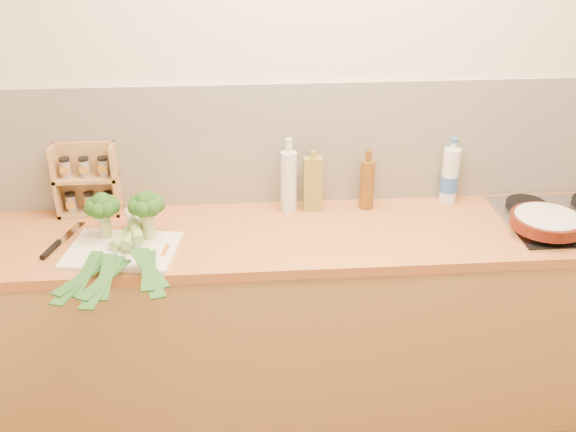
# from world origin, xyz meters

# --- Properties ---
(room_shell) EXTENTS (3.50, 3.50, 3.50)m
(room_shell) POSITION_xyz_m (0.00, 1.49, 1.17)
(room_shell) COLOR beige
(room_shell) RESTS_ON ground
(counter) EXTENTS (3.20, 0.62, 0.90)m
(counter) POSITION_xyz_m (0.00, 1.20, 0.45)
(counter) COLOR #AE7E48
(counter) RESTS_ON ground
(gas_hob) EXTENTS (0.58, 0.50, 0.04)m
(gas_hob) POSITION_xyz_m (1.02, 1.20, 0.91)
(gas_hob) COLOR silver
(gas_hob) RESTS_ON counter
(chopping_board) EXTENTS (0.46, 0.36, 0.01)m
(chopping_board) POSITION_xyz_m (-0.84, 1.08, 0.91)
(chopping_board) COLOR white
(chopping_board) RESTS_ON counter
(broccoli_left) EXTENTS (0.14, 0.14, 0.19)m
(broccoli_left) POSITION_xyz_m (-0.92, 1.19, 1.04)
(broccoli_left) COLOR #A2AF66
(broccoli_left) RESTS_ON chopping_board
(broccoli_right) EXTENTS (0.14, 0.15, 0.20)m
(broccoli_right) POSITION_xyz_m (-0.74, 1.17, 1.05)
(broccoli_right) COLOR #A2AF66
(broccoli_right) RESTS_ON chopping_board
(leek_front) EXTENTS (0.25, 0.63, 0.04)m
(leek_front) POSITION_xyz_m (-0.87, 1.05, 0.94)
(leek_front) COLOR white
(leek_front) RESTS_ON chopping_board
(leek_mid) EXTENTS (0.17, 0.71, 0.04)m
(leek_mid) POSITION_xyz_m (-0.81, 1.04, 0.95)
(leek_mid) COLOR white
(leek_mid) RESTS_ON chopping_board
(leek_back) EXTENTS (0.24, 0.67, 0.04)m
(leek_back) POSITION_xyz_m (-0.76, 1.04, 0.97)
(leek_back) COLOR white
(leek_back) RESTS_ON chopping_board
(chefs_knife) EXTENTS (0.11, 0.32, 0.02)m
(chefs_knife) POSITION_xyz_m (-1.10, 1.14, 0.91)
(chefs_knife) COLOR silver
(chefs_knife) RESTS_ON counter
(skillet) EXTENTS (0.41, 0.29, 0.05)m
(skillet) POSITION_xyz_m (0.85, 1.08, 0.96)
(skillet) COLOR #4F190D
(skillet) RESTS_ON gas_hob
(spice_rack) EXTENTS (0.26, 0.10, 0.31)m
(spice_rack) POSITION_xyz_m (-1.02, 1.44, 1.04)
(spice_rack) COLOR tan
(spice_rack) RESTS_ON counter
(oil_tin) EXTENTS (0.08, 0.05, 0.27)m
(oil_tin) POSITION_xyz_m (-0.06, 1.40, 1.02)
(oil_tin) COLOR olive
(oil_tin) RESTS_ON counter
(glass_bottle) EXTENTS (0.07, 0.07, 0.33)m
(glass_bottle) POSITION_xyz_m (-0.17, 1.40, 1.04)
(glass_bottle) COLOR silver
(glass_bottle) RESTS_ON counter
(amber_bottle) EXTENTS (0.06, 0.06, 0.27)m
(amber_bottle) POSITION_xyz_m (0.17, 1.40, 1.02)
(amber_bottle) COLOR brown
(amber_bottle) RESTS_ON counter
(water_bottle) EXTENTS (0.08, 0.08, 0.28)m
(water_bottle) POSITION_xyz_m (0.55, 1.43, 1.02)
(water_bottle) COLOR silver
(water_bottle) RESTS_ON counter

